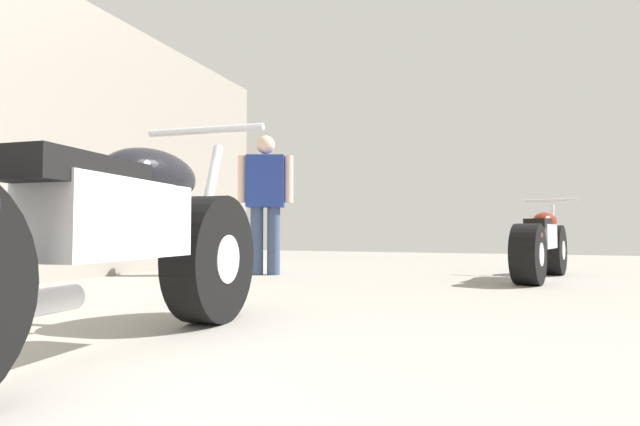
# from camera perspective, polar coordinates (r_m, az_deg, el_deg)

# --- Properties ---
(ground_plane) EXTENTS (16.54, 16.54, 0.00)m
(ground_plane) POSITION_cam_1_polar(r_m,az_deg,el_deg) (3.37, 3.63, -10.60)
(ground_plane) COLOR gray
(garage_partition_left) EXTENTS (0.08, 7.58, 2.93)m
(garage_partition_left) POSITION_cam_1_polar(r_m,az_deg,el_deg) (5.29, -30.77, 8.68)
(garage_partition_left) COLOR gray
(garage_partition_left) RESTS_ON ground_plane
(motorcycle_maroon_cruiser) EXTENTS (0.66, 2.23, 1.04)m
(motorcycle_maroon_cruiser) POSITION_cam_1_polar(r_m,az_deg,el_deg) (1.91, -24.73, -3.36)
(motorcycle_maroon_cruiser) COLOR black
(motorcycle_maroon_cruiser) RESTS_ON ground_plane
(motorcycle_black_naked) EXTENTS (0.74, 1.85, 0.86)m
(motorcycle_black_naked) POSITION_cam_1_polar(r_m,az_deg,el_deg) (5.33, 25.21, -3.55)
(motorcycle_black_naked) COLOR black
(motorcycle_black_naked) RESTS_ON ground_plane
(mechanic_in_blue) EXTENTS (0.63, 0.37, 1.60)m
(mechanic_in_blue) POSITION_cam_1_polar(r_m,az_deg,el_deg) (5.44, -6.64, 2.10)
(mechanic_in_blue) COLOR #384766
(mechanic_in_blue) RESTS_ON ground_plane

